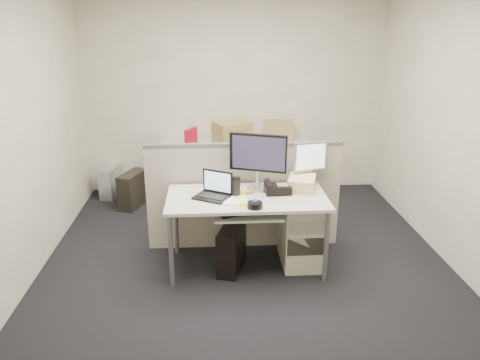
{
  "coord_description": "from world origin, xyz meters",
  "views": [
    {
      "loc": [
        -0.32,
        -4.07,
        2.32
      ],
      "look_at": [
        -0.06,
        0.15,
        0.84
      ],
      "focal_mm": 35.0,
      "sensor_mm": 36.0,
      "label": 1
    }
  ],
  "objects": [
    {
      "name": "wall_front",
      "position": [
        0.0,
        -2.25,
        1.35
      ],
      "size": [
        4.0,
        0.02,
        2.7
      ],
      "primitive_type": "cube",
      "color": "beige",
      "rests_on": "ground"
    },
    {
      "name": "travel_mug",
      "position": [
        -0.1,
        0.02,
        0.81
      ],
      "size": [
        0.09,
        0.09,
        0.17
      ],
      "primitive_type": "cylinder",
      "rotation": [
        0.0,
        0.0,
        0.21
      ],
      "color": "black",
      "rests_on": "desk"
    },
    {
      "name": "pc_tower_spare_dark",
      "position": [
        -1.34,
        1.63,
        0.22
      ],
      "size": [
        0.35,
        0.52,
        0.45
      ],
      "primitive_type": "cube",
      "rotation": [
        0.0,
        0.0,
        -0.36
      ],
      "color": "black",
      "rests_on": "floor"
    },
    {
      "name": "monitor_small",
      "position": [
        0.65,
        0.32,
        0.94
      ],
      "size": [
        0.38,
        0.25,
        0.42
      ],
      "primitive_type": "cube",
      "rotation": [
        0.0,
        0.0,
        0.23
      ],
      "color": "#B7B7BC",
      "rests_on": "desk"
    },
    {
      "name": "cubicle_partition",
      "position": [
        0.0,
        0.45,
        0.55
      ],
      "size": [
        2.0,
        0.06,
        1.1
      ],
      "primitive_type": "cube",
      "color": "#B5A692",
      "rests_on": "floor"
    },
    {
      "name": "paper_stack",
      "position": [
        -0.12,
        -0.08,
        0.74
      ],
      "size": [
        0.21,
        0.27,
        0.01
      ],
      "primitive_type": "cube",
      "rotation": [
        0.0,
        0.0,
        0.0
      ],
      "color": "white",
      "rests_on": "desk"
    },
    {
      "name": "desk",
      "position": [
        0.0,
        0.0,
        0.66
      ],
      "size": [
        1.5,
        0.75,
        0.73
      ],
      "color": "silver",
      "rests_on": "floor"
    },
    {
      "name": "laptop",
      "position": [
        -0.33,
        -0.02,
        0.85
      ],
      "size": [
        0.39,
        0.36,
        0.23
      ],
      "primitive_type": "cube",
      "rotation": [
        0.0,
        0.0,
        -0.52
      ],
      "color": "black",
      "rests_on": "desk"
    },
    {
      "name": "manila_folders",
      "position": [
        0.55,
        0.17,
        0.79
      ],
      "size": [
        0.33,
        0.38,
        0.12
      ],
      "primitive_type": "cube",
      "rotation": [
        0.0,
        0.0,
        -0.28
      ],
      "color": "#EFCF81",
      "rests_on": "desk"
    },
    {
      "name": "wall_back",
      "position": [
        0.0,
        2.25,
        1.35
      ],
      "size": [
        4.0,
        0.02,
        2.7
      ],
      "primitive_type": "cube",
      "color": "beige",
      "rests_on": "ground"
    },
    {
      "name": "cardboard_box_left",
      "position": [
        -0.05,
        1.81,
        0.89
      ],
      "size": [
        0.55,
        0.49,
        0.33
      ],
      "primitive_type": "cube",
      "rotation": [
        0.0,
        0.0,
        0.45
      ],
      "color": "#998352",
      "rests_on": "back_counter"
    },
    {
      "name": "cardboard_box_right",
      "position": [
        0.59,
        2.05,
        0.86
      ],
      "size": [
        0.41,
        0.34,
        0.27
      ],
      "primitive_type": "cube",
      "rotation": [
        0.0,
        0.0,
        -0.13
      ],
      "color": "#998352",
      "rests_on": "back_counter"
    },
    {
      "name": "floor",
      "position": [
        0.0,
        0.0,
        -0.01
      ],
      "size": [
        4.0,
        4.5,
        0.01
      ],
      "primitive_type": "cube",
      "color": "black",
      "rests_on": "ground"
    },
    {
      "name": "keyboard",
      "position": [
        -0.05,
        -0.14,
        0.64
      ],
      "size": [
        0.47,
        0.3,
        0.02
      ],
      "primitive_type": "cube",
      "rotation": [
        0.0,
        0.0,
        0.34
      ],
      "color": "black",
      "rests_on": "keyboard_tray"
    },
    {
      "name": "desk_phone",
      "position": [
        0.3,
        0.08,
        0.77
      ],
      "size": [
        0.25,
        0.21,
        0.08
      ],
      "primitive_type": "cube",
      "rotation": [
        0.0,
        0.0,
        0.04
      ],
      "color": "black",
      "rests_on": "desk"
    },
    {
      "name": "back_counter",
      "position": [
        0.0,
        1.93,
        0.36
      ],
      "size": [
        2.0,
        0.6,
        0.72
      ],
      "primitive_type": "cube",
      "color": "silver",
      "rests_on": "floor"
    },
    {
      "name": "monitor_main",
      "position": [
        0.12,
        0.18,
        1.01
      ],
      "size": [
        0.6,
        0.39,
        0.56
      ],
      "primitive_type": "cube",
      "rotation": [
        0.0,
        0.0,
        -0.34
      ],
      "color": "black",
      "rests_on": "desk"
    },
    {
      "name": "sticky_pad",
      "position": [
        -0.05,
        -0.18,
        0.74
      ],
      "size": [
        0.11,
        0.11,
        0.01
      ],
      "primitive_type": "cube",
      "rotation": [
        0.0,
        0.0,
        0.28
      ],
      "color": "yellow",
      "rests_on": "desk"
    },
    {
      "name": "pc_tower_desk",
      "position": [
        -0.15,
        -0.05,
        0.22
      ],
      "size": [
        0.31,
        0.5,
        0.44
      ],
      "primitive_type": "cube",
      "rotation": [
        0.0,
        0.0,
        -0.29
      ],
      "color": "black",
      "rests_on": "floor"
    },
    {
      "name": "banana",
      "position": [
        0.0,
        0.06,
        0.75
      ],
      "size": [
        0.17,
        0.09,
        0.04
      ],
      "primitive_type": "ellipsoid",
      "rotation": [
        0.0,
        0.0,
        0.34
      ],
      "color": "yellow",
      "rests_on": "desk"
    },
    {
      "name": "pc_tower_spare_silver",
      "position": [
        -1.7,
        2.03,
        0.21
      ],
      "size": [
        0.26,
        0.47,
        0.41
      ],
      "primitive_type": "cube",
      "rotation": [
        0.0,
        0.0,
        -0.2
      ],
      "color": "#B7B7BC",
      "rests_on": "floor"
    },
    {
      "name": "red_binder",
      "position": [
        -0.59,
        1.83,
        0.84
      ],
      "size": [
        0.16,
        0.27,
        0.25
      ],
      "primitive_type": "cube",
      "rotation": [
        0.0,
        0.0,
        -0.41
      ],
      "color": "#B00C22",
      "rests_on": "back_counter"
    },
    {
      "name": "trackball",
      "position": [
        0.05,
        -0.28,
        0.76
      ],
      "size": [
        0.16,
        0.16,
        0.05
      ],
      "primitive_type": "cylinder",
      "rotation": [
        0.0,
        0.0,
        0.16
      ],
      "color": "black",
      "rests_on": "desk"
    },
    {
      "name": "wall_left",
      "position": [
        -2.0,
        0.0,
        1.35
      ],
      "size": [
        0.02,
        4.5,
        2.7
      ],
      "primitive_type": "cube",
      "color": "beige",
      "rests_on": "ground"
    },
    {
      "name": "drawer_pedestal",
      "position": [
        0.55,
        0.05,
        0.33
      ],
      "size": [
        0.4,
        0.55,
        0.65
      ],
      "primitive_type": "cube",
      "color": "silver",
      "rests_on": "floor"
    },
    {
      "name": "wall_right",
      "position": [
        2.0,
        0.0,
        1.35
      ],
      "size": [
        0.02,
        4.5,
        2.7
      ],
      "primitive_type": "cube",
      "color": "beige",
      "rests_on": "ground"
    },
    {
      "name": "keyboard_tray",
      "position": [
        0.0,
        -0.18,
        0.62
      ],
      "size": [
        0.62,
        0.32,
        0.02
      ],
      "primitive_type": "cube",
      "color": "silver",
      "rests_on": "desk"
    },
    {
      "name": "cellphone",
      "position": [
        -0.15,
        0.05,
        0.74
      ],
      "size": [
        0.1,
        0.13,
        0.02
      ],
      "primitive_type": "cube",
      "rotation": [
        0.0,
        0.0,
        0.36
      ],
      "color": "black",
      "rests_on": "desk"
    }
  ]
}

